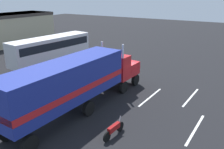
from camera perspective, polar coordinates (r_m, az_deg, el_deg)
ground_plane at (r=23.22m, az=2.13°, el=-2.71°), size 120.00×120.00×0.00m
lane_stripe_near at (r=21.03m, az=9.21°, el=-5.37°), size 4.40×0.39×0.01m
lane_stripe_mid at (r=21.83m, az=18.44°, el=-5.21°), size 4.40×0.40×0.01m
lane_stripe_far at (r=17.16m, az=19.42°, el=-12.32°), size 4.40×0.34×0.01m
semi_truck at (r=17.71m, az=-8.42°, el=-1.30°), size 14.28×3.32×4.50m
person_bystander at (r=20.34m, az=-12.79°, el=-3.76°), size 0.34×0.45×1.63m
parked_bus at (r=30.91m, az=-14.43°, el=6.28°), size 11.23×3.87×3.40m
motorcycle at (r=15.33m, az=0.47°, el=-13.07°), size 2.11×0.34×1.12m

